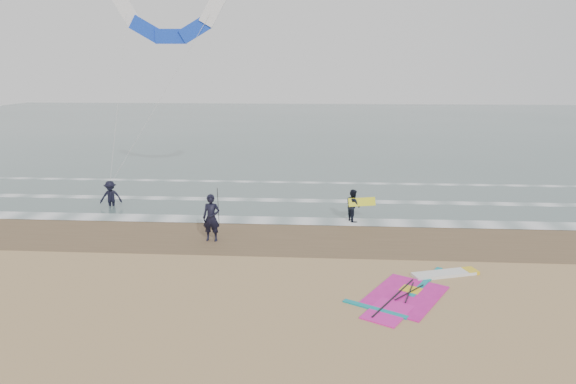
# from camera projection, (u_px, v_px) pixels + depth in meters

# --- Properties ---
(ground) EXTENTS (120.00, 120.00, 0.00)m
(ground) POSITION_uv_depth(u_px,v_px,m) (297.00, 298.00, 16.11)
(ground) COLOR tan
(ground) RESTS_ON ground
(sea_water) EXTENTS (120.00, 80.00, 0.02)m
(sea_water) POSITION_uv_depth(u_px,v_px,m) (317.00, 127.00, 62.64)
(sea_water) COLOR #47605E
(sea_water) RESTS_ON ground
(wet_sand_band) EXTENTS (120.00, 5.00, 0.01)m
(wet_sand_band) POSITION_uv_depth(u_px,v_px,m) (304.00, 237.00, 21.93)
(wet_sand_band) COLOR brown
(wet_sand_band) RESTS_ON ground
(foam_waterline) EXTENTS (120.00, 9.15, 0.02)m
(foam_waterline) POSITION_uv_depth(u_px,v_px,m) (307.00, 208.00, 26.23)
(foam_waterline) COLOR white
(foam_waterline) RESTS_ON ground
(windsurf_rig) EXTENTS (4.86, 4.60, 0.12)m
(windsurf_rig) POSITION_uv_depth(u_px,v_px,m) (417.00, 290.00, 16.62)
(windsurf_rig) COLOR white
(windsurf_rig) RESTS_ON ground
(person_standing) EXTENTS (0.76, 0.53, 1.99)m
(person_standing) POSITION_uv_depth(u_px,v_px,m) (211.00, 218.00, 21.19)
(person_standing) COLOR black
(person_standing) RESTS_ON ground
(person_walking) EXTENTS (0.83, 0.91, 1.54)m
(person_walking) POSITION_uv_depth(u_px,v_px,m) (353.00, 205.00, 23.95)
(person_walking) COLOR black
(person_walking) RESTS_ON ground
(person_wading) EXTENTS (1.21, 0.85, 1.72)m
(person_wading) POSITION_uv_depth(u_px,v_px,m) (110.00, 191.00, 26.45)
(person_wading) COLOR black
(person_wading) RESTS_ON ground
(held_pole) EXTENTS (0.17, 0.86, 1.82)m
(held_pole) POSITION_uv_depth(u_px,v_px,m) (218.00, 207.00, 21.06)
(held_pole) COLOR black
(held_pole) RESTS_ON ground
(carried_kiteboard) EXTENTS (1.30, 0.51, 0.39)m
(carried_kiteboard) POSITION_uv_depth(u_px,v_px,m) (362.00, 202.00, 23.77)
(carried_kiteboard) COLOR yellow
(carried_kiteboard) RESTS_ON ground
(surf_kite) EXTENTS (6.06, 2.94, 9.73)m
(surf_kite) POSITION_uv_depth(u_px,v_px,m) (170.00, 24.00, 26.97)
(surf_kite) COLOR white
(surf_kite) RESTS_ON ground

